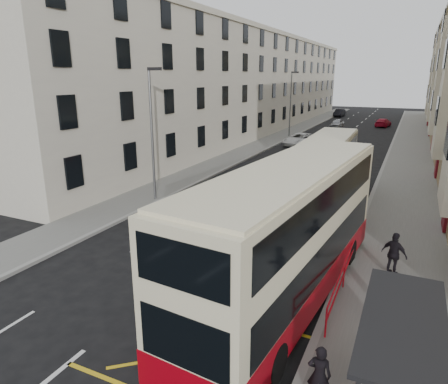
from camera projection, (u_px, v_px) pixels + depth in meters
The scene contains 20 objects.
ground at pixel (105, 333), 12.38m from camera, with size 200.00×200.00×0.00m, color black.
pavement_right at pixel (409, 165), 35.14m from camera, with size 4.00×120.00×0.15m, color slate.
pavement_left at pixel (246, 151), 41.47m from camera, with size 3.00×120.00×0.15m, color slate.
kerb_right at pixel (385, 163), 35.96m from camera, with size 0.25×120.00×0.15m, color gray.
kerb_left at pixel (259, 153), 40.86m from camera, with size 0.25×120.00×0.15m, color gray.
road_markings at pixel (344, 137), 51.46m from camera, with size 10.00×110.00×0.01m, color silver, non-canonical shape.
terrace_left at pixel (249, 84), 55.54m from camera, with size 9.18×79.00×13.25m.
bus_shelter at pixel (407, 362), 8.03m from camera, with size 1.65×4.25×2.70m.
guard_railing at pixel (344, 270), 14.58m from camera, with size 0.06×6.56×1.01m.
street_lamp_near at pixel (152, 128), 24.09m from camera, with size 0.93×0.18×8.00m.
street_lamp_far at pixel (291, 101), 50.14m from camera, with size 0.93×0.18×8.00m.
double_decker_front at pixel (289, 234), 13.60m from camera, with size 3.95×12.42×4.87m.
double_decker_rear at pixel (326, 170), 24.45m from camera, with size 2.58×10.38×4.12m.
pedestrian_near at pixel (319, 375), 9.38m from camera, with size 0.56×0.37×1.54m, color black.
pedestrian_mid at pixel (392, 295), 12.82m from camera, with size 0.74×0.58×1.53m, color black.
pedestrian_far at pixel (394, 254), 15.46m from camera, with size 1.03×0.43×1.75m, color black.
white_van at pixel (300, 139), 45.29m from camera, with size 2.29×4.98×1.38m, color white.
car_silver at pixel (337, 123), 60.69m from camera, with size 1.54×3.82×1.30m, color #A9ABB1.
car_dark at pixel (339, 113), 77.01m from camera, with size 1.52×4.37×1.44m, color black.
car_red at pixel (383, 123), 61.84m from camera, with size 1.78×4.39×1.27m, color #AF0C24.
Camera 1 is at (7.87, -8.06, 7.69)m, focal length 32.00 mm.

